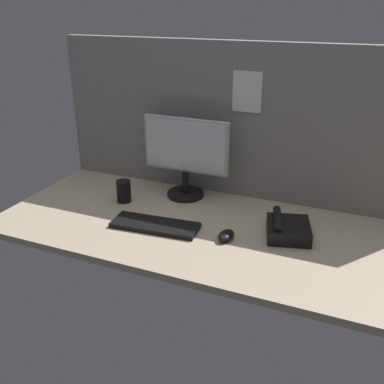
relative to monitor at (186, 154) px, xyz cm
name	(u,v)px	position (x,y,z in cm)	size (l,w,h in cm)	color
ground_plane	(207,228)	(20.49, -25.12, -22.83)	(180.00, 80.00, 3.00)	tan
cubicle_wall_back	(236,122)	(20.49, 12.38, 14.72)	(180.00, 5.50, 72.06)	gray
monitor	(186,154)	(0.00, 0.00, 0.00)	(42.13, 18.00, 38.44)	black
keyboard	(155,225)	(1.17, -35.45, -20.33)	(37.00, 13.00, 2.00)	black
mouse	(226,235)	(31.96, -33.31, -19.63)	(5.60, 9.60, 3.40)	black
mug_black_travel	(124,191)	(-24.43, -17.80, -16.09)	(6.74, 6.74, 10.47)	black
desk_phone	(287,229)	(53.86, -21.15, -18.14)	(21.33, 22.75, 8.80)	black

